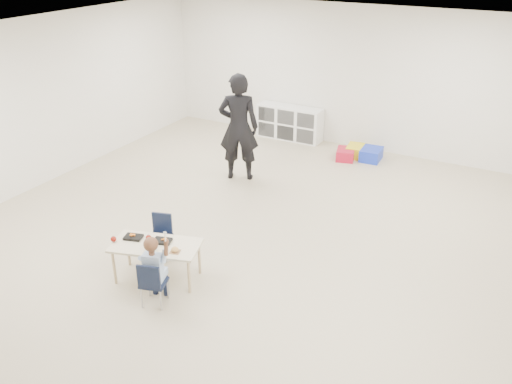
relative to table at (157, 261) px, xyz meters
The scene contains 16 objects.
room 1.72m from the table, 70.68° to the left, with size 9.00×9.02×2.80m.
table is the anchor object (origin of this frame).
chair_near 0.52m from the table, 56.04° to the right, with size 0.29×0.27×0.60m, color black, non-canonical shape.
chair_far 0.52m from the table, 123.96° to the left, with size 0.29×0.27×0.60m, color black, non-canonical shape.
child 0.56m from the table, 56.04° to the right, with size 0.40×0.40×0.95m, color #9DB9D4, non-canonical shape.
lunch_tray_near 0.28m from the table, 66.79° to the left, with size 0.22×0.16×0.03m, color black.
lunch_tray_far 0.43m from the table, behind, with size 0.22×0.16×0.03m, color black.
milk_carton 0.32m from the table, 76.72° to the right, with size 0.07×0.07×0.10m, color white.
bread_roll 0.42m from the table, ahead, with size 0.09×0.09×0.07m, color #BF824E.
apple_near 0.32m from the table, 164.40° to the left, with size 0.07×0.07×0.07m, color maroon.
apple_far 0.61m from the table, 158.48° to the right, with size 0.07×0.07×0.07m, color maroon.
cubby_shelf 5.55m from the table, 98.04° to the left, with size 1.40×0.40×0.70m, color white.
adult 3.36m from the table, 101.99° to the left, with size 0.69×0.45×1.89m, color black.
bin_red 4.99m from the table, 82.01° to the left, with size 0.33×0.42×0.21m, color #B1112A.
bin_yellow 5.26m from the table, 80.99° to the left, with size 0.35×0.45×0.22m, color yellow.
bin_blue 5.27m from the table, 77.52° to the left, with size 0.37×0.47×0.23m, color #1933C1.
Camera 1 is at (3.42, -5.66, 3.99)m, focal length 38.00 mm.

